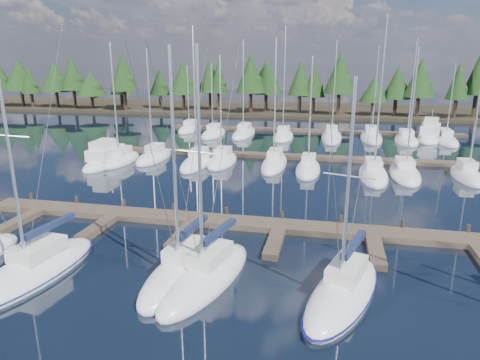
% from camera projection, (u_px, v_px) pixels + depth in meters
% --- Properties ---
extents(ground, '(260.00, 260.00, 0.00)m').
position_uv_depth(ground, '(296.00, 182.00, 40.39)').
color(ground, black).
rests_on(ground, ground).
extents(far_shore, '(220.00, 30.00, 0.60)m').
position_uv_depth(far_shore, '(319.00, 110.00, 96.80)').
color(far_shore, '#2C2518').
rests_on(far_shore, ground).
extents(main_dock, '(44.00, 6.13, 0.90)m').
position_uv_depth(main_dock, '(279.00, 229.00, 28.43)').
color(main_dock, '#4E3F31').
rests_on(main_dock, ground).
extents(back_docks, '(50.00, 21.80, 0.40)m').
position_uv_depth(back_docks, '(308.00, 142.00, 58.77)').
color(back_docks, '#4E3F31').
rests_on(back_docks, ground).
extents(front_sailboat_1, '(4.16, 9.33, 13.79)m').
position_uv_depth(front_sailboat_1, '(34.00, 270.00, 22.74)').
color(front_sailboat_1, silver).
rests_on(front_sailboat_1, ground).
extents(front_sailboat_2, '(3.61, 8.32, 12.54)m').
position_uv_depth(front_sailboat_2, '(183.00, 271.00, 22.65)').
color(front_sailboat_2, silver).
rests_on(front_sailboat_2, ground).
extents(front_sailboat_3, '(4.28, 8.79, 12.58)m').
position_uv_depth(front_sailboat_3, '(207.00, 276.00, 22.08)').
color(front_sailboat_3, silver).
rests_on(front_sailboat_3, ground).
extents(front_sailboat_4, '(5.13, 8.96, 11.24)m').
position_uv_depth(front_sailboat_4, '(343.00, 292.00, 20.57)').
color(front_sailboat_4, silver).
rests_on(front_sailboat_4, ground).
extents(back_sailboat_rows, '(41.93, 32.65, 16.39)m').
position_uv_depth(back_sailboat_rows, '(304.00, 148.00, 54.31)').
color(back_sailboat_rows, silver).
rests_on(back_sailboat_rows, ground).
extents(motor_yacht_left, '(3.22, 9.00, 4.46)m').
position_uv_depth(motor_yacht_left, '(106.00, 160.00, 47.18)').
color(motor_yacht_left, silver).
rests_on(motor_yacht_left, ground).
extents(motor_yacht_right, '(5.67, 10.73, 5.12)m').
position_uv_depth(motor_yacht_right, '(430.00, 136.00, 61.88)').
color(motor_yacht_right, silver).
rests_on(motor_yacht_right, ground).
extents(tree_line, '(186.94, 11.47, 12.89)m').
position_uv_depth(tree_line, '(318.00, 80.00, 85.64)').
color(tree_line, black).
rests_on(tree_line, far_shore).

